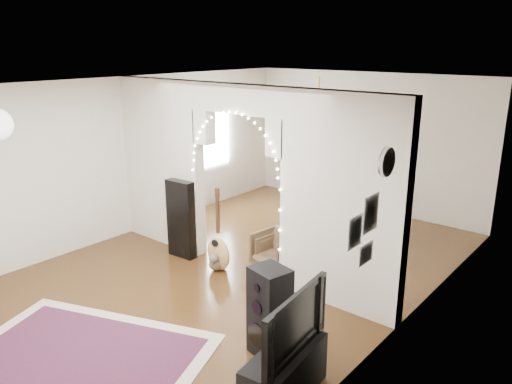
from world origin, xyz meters
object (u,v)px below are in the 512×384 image
Objects in this scene: media_console at (285,375)px; dining_table at (349,196)px; dining_chair_left at (279,253)px; acoustic_guitar at (218,241)px; bookcase at (331,172)px; floor_speaker at (270,312)px; dining_chair_right at (277,251)px.

dining_table is at bearing 105.68° from media_console.
media_console is at bearing -45.40° from dining_chair_left.
acoustic_guitar is 0.76× the size of bookcase.
bookcase is 2.66× the size of dining_chair_left.
dining_table reaches higher than media_console.
dining_table is 1.98m from dining_chair_left.
bookcase is at bearing 127.13° from floor_speaker.
floor_speaker is 0.78× the size of dining_table.
acoustic_guitar reaches higher than dining_chair_right.
bookcase is at bearing 114.62° from dining_chair_right.
floor_speaker is 2.14m from dining_chair_left.
dining_chair_left is (-0.06, -1.93, -0.44)m from dining_table.
dining_table is (1.10, -1.22, -0.02)m from bookcase.
bookcase is 1.09× the size of dining_table.
dining_chair_left is (-1.20, 1.75, -0.26)m from floor_speaker.
dining_chair_right is at bearing -173.59° from dining_chair_left.
dining_table reaches higher than dining_chair_right.
dining_chair_right is at bearing -63.08° from bookcase.
dining_chair_right is (-1.24, 1.75, -0.22)m from floor_speaker.
dining_chair_right is (-1.78, 2.22, 0.03)m from media_console.
dining_table is at bearing 94.76° from dining_chair_left.
floor_speaker is at bearing -47.84° from dining_chair_right.
floor_speaker reaches higher than dining_chair_right.
dining_table is 2.44× the size of dining_chair_left.
floor_speaker is at bearing 132.98° from media_console.
floor_speaker is 2.15m from dining_chair_right.
floor_speaker is 1.64× the size of dining_chair_right.
media_console is 2.85m from dining_chair_right.
bookcase is at bearing 138.52° from dining_table.
media_console is at bearing -44.26° from dining_chair_right.
dining_chair_right reaches higher than media_console.
bookcase is (-2.24, 4.90, 0.20)m from floor_speaker.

